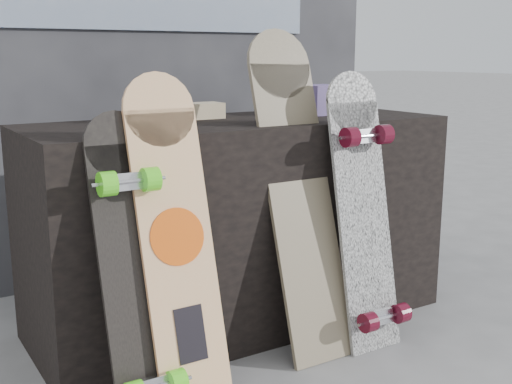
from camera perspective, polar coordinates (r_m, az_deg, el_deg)
ground at (r=2.26m, az=5.29°, el=-15.40°), size 60.00×60.00×0.00m
vendor_table at (r=2.50m, az=-1.45°, el=-2.74°), size 1.60×0.60×0.80m
booth at (r=3.18m, az=-9.52°, el=13.03°), size 2.40×0.22×2.20m
merch_box_purple at (r=2.43m, az=-8.96°, el=7.44°), size 0.18×0.12×0.10m
merch_box_small at (r=2.68m, az=5.77°, el=8.17°), size 0.14×0.14×0.12m
merch_box_flat at (r=2.49m, az=-5.51°, el=7.18°), size 0.22×0.10×0.06m
longboard_geisha at (r=1.93m, az=-7.16°, el=-3.54°), size 0.23×0.28×1.00m
longboard_celtic at (r=2.25m, az=3.73°, el=0.84°), size 0.25×0.36×1.14m
longboard_cascadia at (r=2.32m, az=9.66°, el=-1.42°), size 0.22×0.28×0.99m
skateboard_dark at (r=1.89m, az=-10.76°, el=-6.28°), size 0.20×0.30×0.89m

